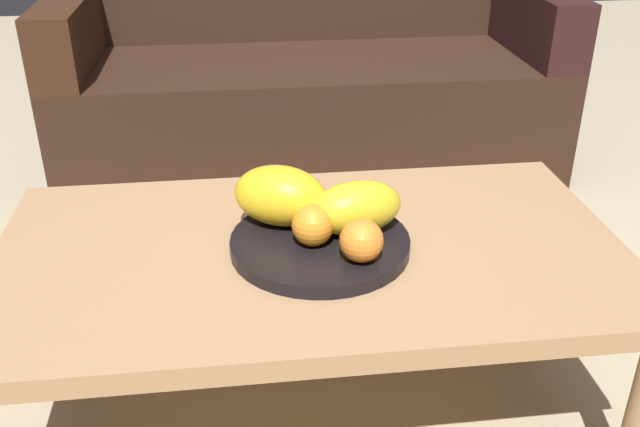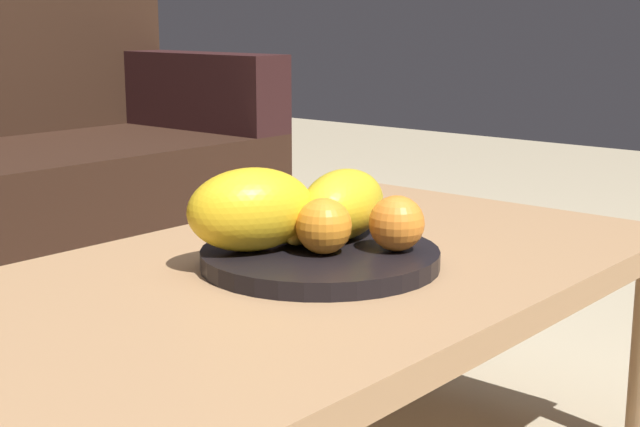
% 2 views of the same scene
% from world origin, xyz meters
% --- Properties ---
extents(coffee_table, '(1.17, 0.65, 0.39)m').
position_xyz_m(coffee_table, '(0.00, 0.00, 0.35)').
color(coffee_table, '#AB7F55').
rests_on(coffee_table, ground_plane).
extents(fruit_bowl, '(0.33, 0.33, 0.03)m').
position_xyz_m(fruit_bowl, '(0.02, -0.02, 0.40)').
color(fruit_bowl, black).
rests_on(fruit_bowl, coffee_table).
extents(melon_large_front, '(0.21, 0.18, 0.11)m').
position_xyz_m(melon_large_front, '(-0.05, 0.05, 0.47)').
color(melon_large_front, yellow).
rests_on(melon_large_front, fruit_bowl).
extents(melon_smaller_beside, '(0.19, 0.14, 0.10)m').
position_xyz_m(melon_smaller_beside, '(0.08, 0.00, 0.46)').
color(melon_smaller_beside, yellow).
rests_on(melon_smaller_beside, fruit_bowl).
extents(orange_front, '(0.08, 0.08, 0.08)m').
position_xyz_m(orange_front, '(0.00, -0.03, 0.45)').
color(orange_front, orange).
rests_on(orange_front, fruit_bowl).
extents(orange_left, '(0.08, 0.08, 0.08)m').
position_xyz_m(orange_left, '(0.08, -0.10, 0.45)').
color(orange_left, orange).
rests_on(orange_left, fruit_bowl).
extents(banana_bunch, '(0.16, 0.12, 0.06)m').
position_xyz_m(banana_bunch, '(0.04, 0.04, 0.44)').
color(banana_bunch, yellow).
rests_on(banana_bunch, fruit_bowl).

